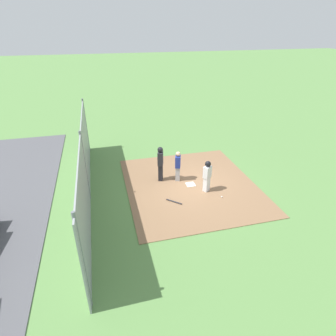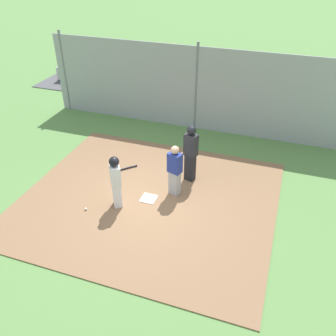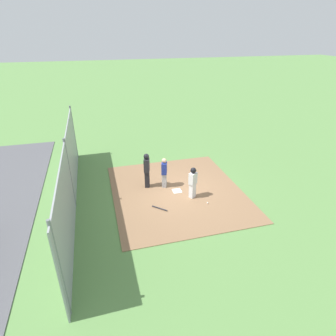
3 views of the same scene
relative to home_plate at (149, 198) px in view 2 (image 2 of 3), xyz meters
name	(u,v)px [view 2 (image 2 of 3)]	position (x,y,z in m)	size (l,w,h in m)	color
ground_plane	(149,199)	(0.00, 0.00, -0.04)	(140.00, 140.00, 0.00)	#5B8947
dirt_infield	(149,199)	(0.00, 0.00, -0.03)	(7.20, 6.40, 0.03)	#896647
home_plate	(149,198)	(0.00, 0.00, 0.00)	(0.44, 0.44, 0.02)	white
catcher	(175,170)	(-0.62, -0.51, 0.82)	(0.44, 0.37, 1.60)	#9E9EA3
umpire	(191,152)	(-0.84, -1.36, 0.98)	(0.44, 0.36, 1.86)	black
runner	(116,179)	(0.72, 0.56, 0.89)	(0.43, 0.46, 1.59)	silver
baseball_bat	(126,168)	(1.29, -1.22, 0.02)	(0.06, 0.06, 0.79)	black
baseball	(86,209)	(1.47, 1.06, 0.03)	(0.07, 0.07, 0.07)	white
backstop_fence	(196,89)	(0.00, -4.95, 1.56)	(12.00, 0.10, 3.35)	#93999E
parking_lot	(218,90)	(0.00, -9.24, -0.02)	(18.00, 5.20, 0.04)	#515156
parked_car_dark	(166,70)	(2.87, -9.62, 0.57)	(4.38, 2.28, 1.28)	black
parked_car_silver	(101,68)	(6.22, -8.93, 0.57)	(4.41, 2.37, 1.28)	#B2B2B7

